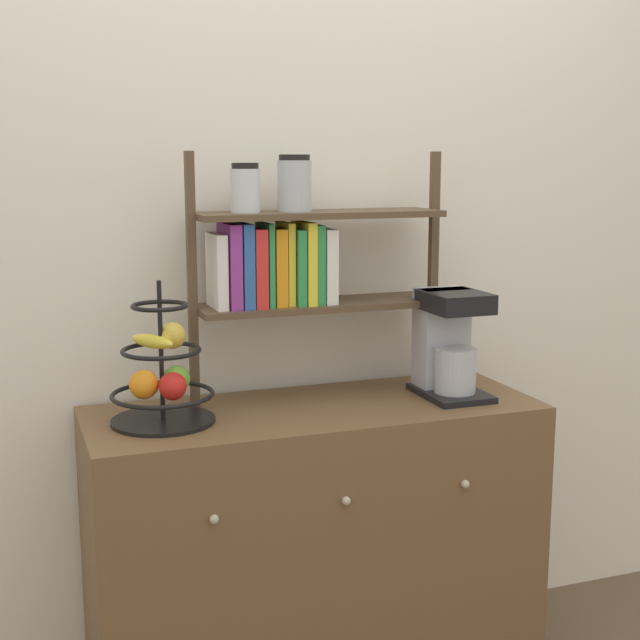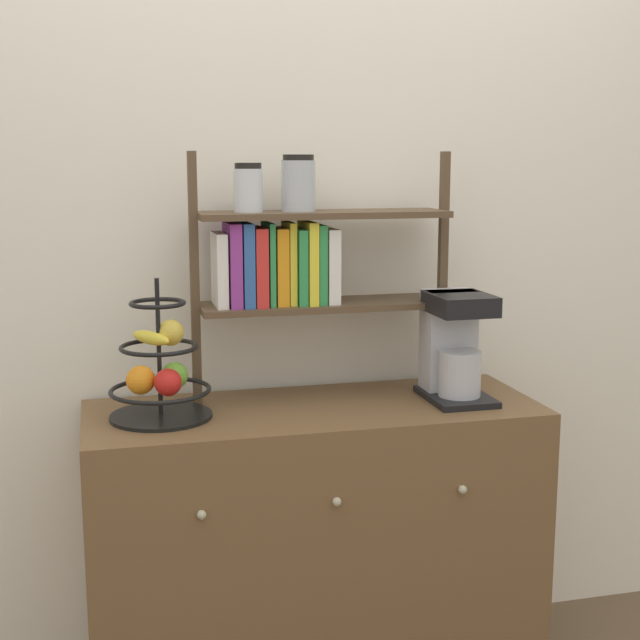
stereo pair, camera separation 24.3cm
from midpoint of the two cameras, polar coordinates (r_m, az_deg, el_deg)
name	(u,v)px [view 1 (the left image)]	position (r m, az deg, el deg)	size (l,w,h in m)	color
wall_back	(282,233)	(2.67, -5.04, 5.54)	(7.00, 0.05, 2.60)	silver
sideboard	(315,548)	(2.63, -3.09, -14.45)	(1.26, 0.49, 0.84)	brown
coffee_maker	(448,342)	(2.59, 5.55, -1.44)	(0.17, 0.24, 0.31)	black
fruit_stand	(163,377)	(2.36, -12.96, -3.62)	(0.27, 0.27, 0.38)	black
shelf_hutch	(287,255)	(2.51, -4.88, 4.18)	(0.76, 0.20, 0.70)	brown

